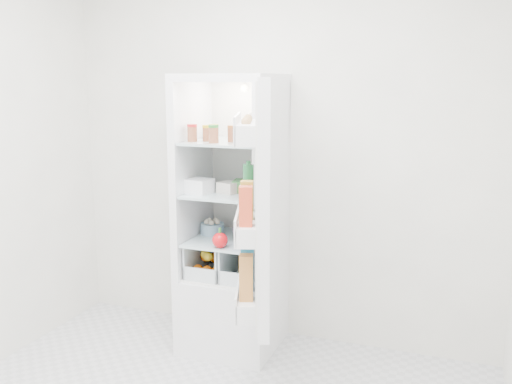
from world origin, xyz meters
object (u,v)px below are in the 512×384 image
at_px(refrigerator, 235,248).
at_px(fridge_door, 259,210).
at_px(mushroom_bowl, 212,229).
at_px(red_cabbage, 245,230).

distance_m(refrigerator, fridge_door, 0.85).
relative_size(refrigerator, mushroom_bowl, 11.44).
bearing_deg(fridge_door, refrigerator, 13.59).
distance_m(red_cabbage, fridge_door, 0.64).
distance_m(mushroom_bowl, fridge_door, 0.89).
xyz_separation_m(red_cabbage, mushroom_bowl, (-0.28, 0.11, -0.04)).
relative_size(red_cabbage, mushroom_bowl, 1.01).
distance_m(refrigerator, mushroom_bowl, 0.20).
height_order(mushroom_bowl, fridge_door, fridge_door).
relative_size(refrigerator, red_cabbage, 11.30).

